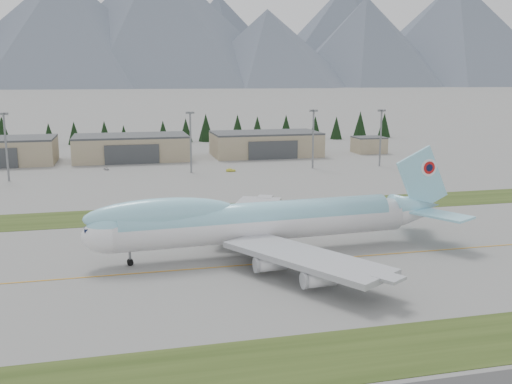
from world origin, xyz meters
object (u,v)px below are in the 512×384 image
object	(u,v)px
service_vehicle_a	(106,170)
boeing_747_freighter	(260,221)
service_vehicle_c	(315,157)
service_vehicle_b	(231,172)
hangar_right	(266,144)
hangar_center	(131,147)

from	to	relation	value
service_vehicle_a	boeing_747_freighter	bearing A→B (deg)	-97.06
service_vehicle_a	service_vehicle_c	xyz separation A→B (m)	(90.60, 16.31, 0.00)
service_vehicle_b	service_vehicle_c	bearing A→B (deg)	-46.17
boeing_747_freighter	hangar_right	distance (m)	148.24
hangar_right	service_vehicle_c	size ratio (longest dim) A/B	10.65
hangar_center	hangar_right	xyz separation A→B (m)	(60.00, 0.00, 0.00)
service_vehicle_a	service_vehicle_b	distance (m)	48.39
boeing_747_freighter	service_vehicle_a	size ratio (longest dim) A/B	25.97
service_vehicle_a	service_vehicle_b	world-z (taller)	service_vehicle_b
hangar_center	service_vehicle_b	size ratio (longest dim) A/B	13.15
hangar_center	service_vehicle_a	xyz separation A→B (m)	(-10.22, -26.21, -5.39)
hangar_right	service_vehicle_c	bearing A→B (deg)	-25.90
hangar_right	service_vehicle_b	size ratio (longest dim) A/B	13.15
hangar_right	service_vehicle_a	size ratio (longest dim) A/B	15.93
service_vehicle_b	service_vehicle_c	xyz separation A→B (m)	(44.63, 31.40, 0.00)
hangar_center	hangar_right	world-z (taller)	same
hangar_center	service_vehicle_a	distance (m)	28.64
boeing_747_freighter	hangar_center	bearing A→B (deg)	95.40
service_vehicle_a	service_vehicle_b	size ratio (longest dim) A/B	0.83
service_vehicle_b	boeing_747_freighter	bearing A→B (deg)	-179.03
hangar_right	service_vehicle_b	bearing A→B (deg)	-120.42
boeing_747_freighter	hangar_right	size ratio (longest dim) A/B	1.63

